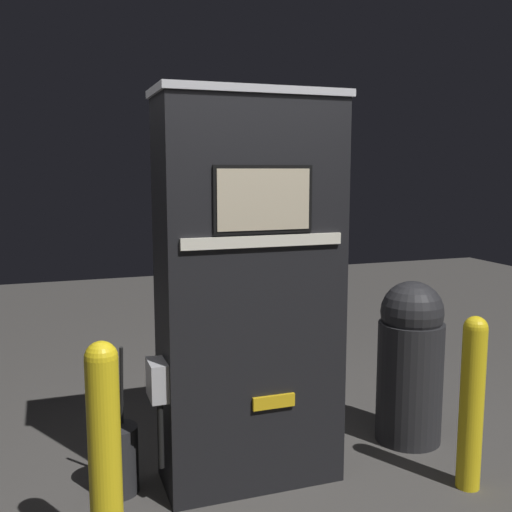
{
  "coord_description": "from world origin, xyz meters",
  "views": [
    {
      "loc": [
        -1.04,
        -2.86,
        1.77
      ],
      "look_at": [
        0.0,
        0.11,
        1.31
      ],
      "focal_mm": 42.0,
      "sensor_mm": 36.0,
      "label": 1
    }
  ],
  "objects": [
    {
      "name": "ground_plane",
      "position": [
        0.0,
        0.0,
        0.0
      ],
      "size": [
        14.0,
        14.0,
        0.0
      ],
      "primitive_type": "plane",
      "color": "#423F3D"
    },
    {
      "name": "gas_pump",
      "position": [
        -0.0,
        0.22,
        1.09
      ],
      "size": [
        1.09,
        0.47,
        2.18
      ],
      "color": "black",
      "rests_on": "ground_plane"
    },
    {
      "name": "safety_bollard",
      "position": [
        -0.85,
        -0.32,
        0.55
      ],
      "size": [
        0.14,
        0.14,
        1.04
      ],
      "color": "yellow",
      "rests_on": "ground_plane"
    },
    {
      "name": "trash_bin",
      "position": [
        1.14,
        0.34,
        0.54
      ],
      "size": [
        0.42,
        0.42,
        1.06
      ],
      "color": "#232326",
      "rests_on": "ground_plane"
    },
    {
      "name": "safety_bollard_far",
      "position": [
        1.12,
        -0.29,
        0.52
      ],
      "size": [
        0.13,
        0.13,
        0.98
      ],
      "color": "yellow",
      "rests_on": "ground_plane"
    },
    {
      "name": "squeegee_bucket",
      "position": [
        -0.74,
        0.31,
        0.19
      ],
      "size": [
        0.23,
        0.23,
        0.84
      ],
      "color": "#262628",
      "rests_on": "ground_plane"
    }
  ]
}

